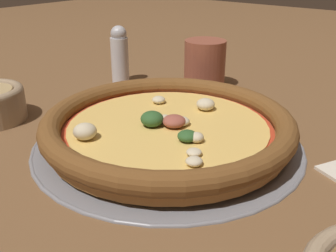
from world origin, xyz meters
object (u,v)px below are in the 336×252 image
Objects in this scene: pizza_tray at (168,141)px; pizza at (168,126)px; pepper_shaker at (120,55)px; drinking_cup at (205,64)px.

pizza reaches higher than pizza_tray.
pizza_tray is 0.29m from pepper_shaker.
pepper_shaker reaches higher than pizza.
drinking_cup reaches higher than pizza_tray.
pizza_tray is at bearing 58.19° from pepper_shaker.
pepper_shaker is at bearing -60.93° from drinking_cup.
pepper_shaker is at bearing -121.85° from pizza.
pizza_tray is 4.03× the size of drinking_cup.
drinking_cup is at bearing 119.07° from pepper_shaker.
pizza_tray is 3.24× the size of pepper_shaker.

